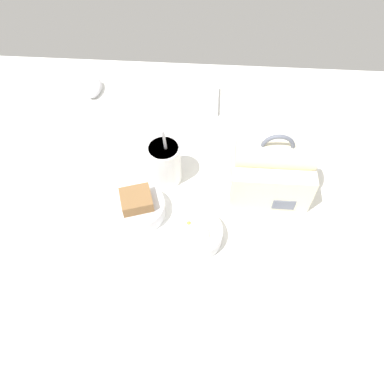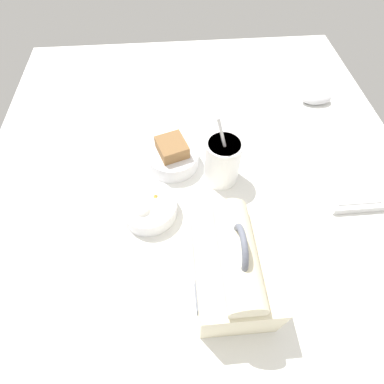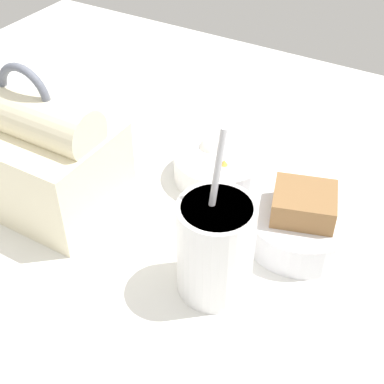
% 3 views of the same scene
% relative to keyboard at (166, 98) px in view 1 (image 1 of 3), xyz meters
% --- Properties ---
extents(desk_surface, '(1.40, 1.10, 0.02)m').
position_rel_keyboard_xyz_m(desk_surface, '(0.08, -0.36, -0.02)').
color(desk_surface, white).
rests_on(desk_surface, ground).
extents(keyboard, '(0.33, 0.12, 0.02)m').
position_rel_keyboard_xyz_m(keyboard, '(0.00, 0.00, 0.00)').
color(keyboard, silver).
rests_on(keyboard, desk_surface).
extents(lunch_bag, '(0.20, 0.14, 0.20)m').
position_rel_keyboard_xyz_m(lunch_bag, '(0.30, -0.32, 0.06)').
color(lunch_bag, '#EFE5C1').
rests_on(lunch_bag, desk_surface).
extents(soup_cup, '(0.08, 0.08, 0.20)m').
position_rel_keyboard_xyz_m(soup_cup, '(0.03, -0.30, 0.05)').
color(soup_cup, white).
rests_on(soup_cup, desk_surface).
extents(bento_bowl_sandwich, '(0.13, 0.13, 0.08)m').
position_rel_keyboard_xyz_m(bento_bowl_sandwich, '(-0.02, -0.42, 0.02)').
color(bento_bowl_sandwich, silver).
rests_on(bento_bowl_sandwich, desk_surface).
extents(bento_bowl_snacks, '(0.13, 0.13, 0.05)m').
position_rel_keyboard_xyz_m(bento_bowl_snacks, '(0.12, -0.48, 0.01)').
color(bento_bowl_snacks, silver).
rests_on(bento_bowl_snacks, desk_surface).
extents(computer_mouse, '(0.05, 0.09, 0.03)m').
position_rel_keyboard_xyz_m(computer_mouse, '(-0.23, 0.03, 0.00)').
color(computer_mouse, silver).
rests_on(computer_mouse, desk_surface).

